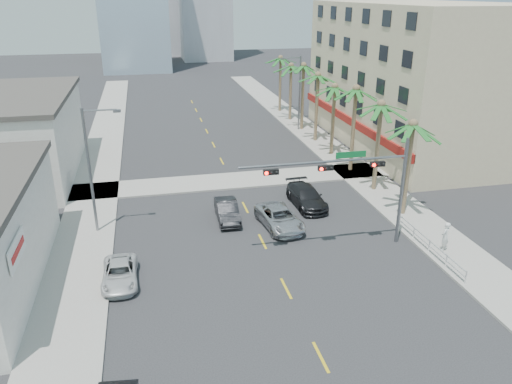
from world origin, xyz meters
The scene contains 23 objects.
ground centered at (0.00, 0.00, 0.00)m, with size 260.00×260.00×0.00m, color #262628.
sidewalk_right centered at (12.00, 20.00, 0.07)m, with size 4.00×120.00×0.15m, color gray.
sidewalk_left centered at (-12.00, 20.00, 0.07)m, with size 4.00×120.00×0.15m, color gray.
sidewalk_cross centered at (0.00, 22.00, 0.07)m, with size 80.00×4.00×0.15m, color gray.
building_right centered at (21.99, 30.00, 7.50)m, with size 15.25×28.00×15.00m.
building_left_far centered at (-19.50, 28.00, 3.60)m, with size 11.00×18.00×7.20m, color beige.
traffic_signal_mast centered at (5.78, 7.95, 5.06)m, with size 11.12×0.54×7.20m.
palm_tree_0 centered at (11.60, 12.00, 7.08)m, with size 4.80×4.80×7.80m.
palm_tree_1 centered at (11.60, 17.20, 7.43)m, with size 4.80×4.80×8.16m.
palm_tree_2 centered at (11.60, 22.40, 7.78)m, with size 4.80×4.80×8.52m.
palm_tree_3 centered at (11.60, 27.60, 7.08)m, with size 4.80×4.80×7.80m.
palm_tree_4 centered at (11.60, 32.80, 7.43)m, with size 4.80×4.80×8.16m.
palm_tree_5 centered at (11.60, 38.00, 7.78)m, with size 4.80×4.80×8.52m.
palm_tree_6 centered at (11.60, 43.20, 7.08)m, with size 4.80×4.80×7.80m.
palm_tree_7 centered at (11.60, 48.40, 7.43)m, with size 4.80×4.80×8.16m.
streetlight_left centered at (-11.00, 14.00, 5.06)m, with size 2.55×0.25×9.00m.
streetlight_right centered at (11.00, 38.00, 5.06)m, with size 2.55×0.25×9.00m.
guardrail centered at (10.30, 6.00, 0.67)m, with size 0.08×8.08×1.00m.
car_parked_far centered at (-9.40, 6.75, 0.61)m, with size 2.01×4.36×1.21m, color silver.
car_lane_left centered at (-1.78, 14.06, 0.73)m, with size 1.55×4.44×1.46m, color black.
car_lane_center centered at (1.74, 11.97, 0.73)m, with size 2.42×5.24×1.46m, color #B8B8BD.
car_lane_right centered at (4.87, 15.30, 0.78)m, with size 2.17×5.35×1.55m, color black.
pedestrian centered at (11.35, 5.98, 1.14)m, with size 0.73×0.48×1.99m, color white.
Camera 1 is at (-7.11, -19.79, 16.05)m, focal length 35.00 mm.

